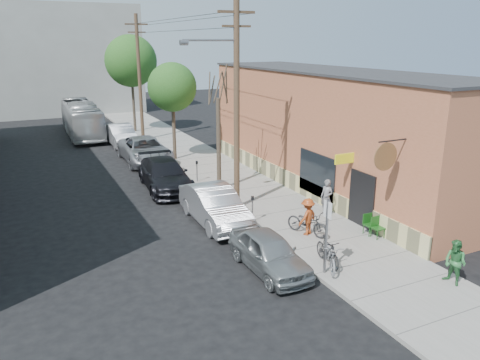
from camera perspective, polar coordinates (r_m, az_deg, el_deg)
name	(u,v)px	position (r m, az deg, el deg)	size (l,w,h in m)	color
ground	(220,245)	(19.54, -2.51, -7.98)	(120.00, 120.00, 0.00)	black
sidewalk	(213,169)	(30.64, -3.34, 1.37)	(4.50, 58.00, 0.15)	gray
cafe_building	(330,130)	(27.07, 10.90, 6.06)	(6.60, 20.20, 6.61)	#AB5F3F
end_cap_building	(57,60)	(58.60, -21.46, 13.47)	(18.00, 8.00, 12.00)	#959691
sign_post	(327,229)	(16.66, 10.51, -5.90)	(0.07, 0.45, 2.80)	slate
parking_meter_near	(252,205)	(21.25, 1.53, -3.04)	(0.14, 0.14, 1.24)	slate
parking_meter_far	(197,168)	(27.49, -5.27, 1.50)	(0.14, 0.14, 1.24)	slate
utility_pole_near	(235,101)	(22.10, -0.55, 9.56)	(3.57, 0.28, 10.00)	#503A28
utility_pole_far	(139,76)	(39.49, -12.16, 12.25)	(1.80, 0.28, 10.00)	#503A28
tree_bare	(219,145)	(25.47, -2.62, 4.28)	(0.24, 0.24, 5.08)	#44392C
tree_leafy_mid	(172,87)	(32.43, -8.27, 11.11)	(3.30, 3.30, 6.62)	#44392C
tree_leafy_far	(131,61)	(43.59, -13.16, 13.93)	(4.55, 4.55, 8.51)	#44392C
patio_chair_a	(378,228)	(20.56, 16.48, -5.61)	(0.50, 0.50, 0.88)	#144714
patio_chair_b	(370,225)	(20.80, 15.58, -5.27)	(0.50, 0.50, 0.88)	#144714
patron_grey	(327,197)	(22.53, 10.51, -2.08)	(0.63, 0.41, 1.72)	slate
patron_green	(455,263)	(17.60, 24.74, -9.13)	(0.77, 0.60, 1.59)	#2B6D36
cyclist	(308,217)	(20.13, 8.23, -4.44)	(1.04, 0.60, 1.61)	#9C3C16
cyclist_bike	(307,223)	(20.23, 8.20, -5.17)	(0.70, 2.01, 1.05)	black
parked_bike_a	(328,251)	(17.76, 10.64, -8.52)	(0.49, 1.74, 1.05)	black
parked_bike_b	(331,255)	(17.50, 11.03, -8.97)	(0.68, 1.96, 1.03)	slate
car_0	(269,252)	(17.32, 3.57, -8.79)	(1.67, 4.16, 1.42)	gray
car_1	(215,205)	(21.57, -3.12, -3.11)	(1.81, 5.18, 1.71)	#AEB0B6
car_2	(165,175)	(26.79, -9.14, 0.62)	(2.35, 5.77, 1.67)	black
car_3	(145,150)	(32.99, -11.52, 3.58)	(2.86, 6.20, 1.72)	#98999F
car_4	(121,135)	(38.82, -14.29, 5.32)	(1.79, 5.13, 1.69)	#A8AAAF
bus	(82,119)	(43.79, -18.75, 7.06)	(2.50, 10.69, 2.98)	silver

